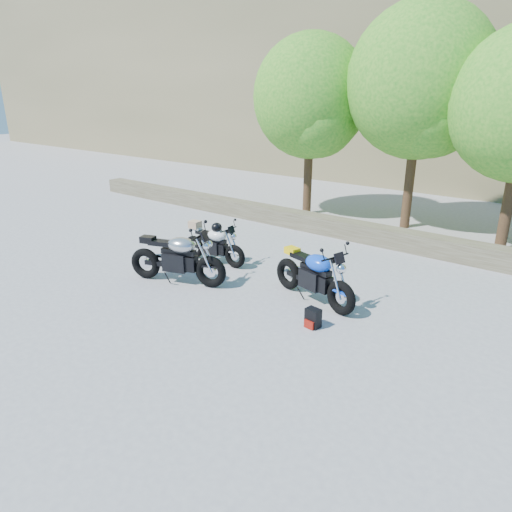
% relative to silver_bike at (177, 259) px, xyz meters
% --- Properties ---
extents(ground, '(90.00, 90.00, 0.00)m').
position_rel_silver_bike_xyz_m(ground, '(1.36, -0.27, -0.55)').
color(ground, gray).
rests_on(ground, ground).
extents(stone_wall, '(22.00, 0.55, 0.50)m').
position_rel_silver_bike_xyz_m(stone_wall, '(1.36, 5.23, -0.30)').
color(stone_wall, '#4D4533').
rests_on(stone_wall, ground).
extents(tree_decid_left, '(3.67, 3.67, 5.62)m').
position_rel_silver_bike_xyz_m(tree_decid_left, '(-1.03, 6.87, 3.08)').
color(tree_decid_left, '#382314').
rests_on(tree_decid_left, ground).
extents(tree_decid_mid, '(4.08, 4.08, 6.24)m').
position_rel_silver_bike_xyz_m(tree_decid_mid, '(2.27, 7.27, 3.49)').
color(tree_decid_mid, '#382314').
rests_on(tree_decid_mid, ground).
extents(silver_bike, '(2.18, 0.99, 1.13)m').
position_rel_silver_bike_xyz_m(silver_bike, '(0.00, 0.00, 0.00)').
color(silver_bike, black).
rests_on(silver_bike, ground).
extents(white_bike, '(1.83, 0.58, 1.01)m').
position_rel_silver_bike_xyz_m(white_bike, '(-0.27, 1.40, -0.05)').
color(white_bike, black).
rests_on(white_bike, ground).
extents(blue_bike, '(2.12, 0.83, 1.08)m').
position_rel_silver_bike_xyz_m(blue_bike, '(2.77, 1.01, -0.03)').
color(blue_bike, black).
rests_on(blue_bike, ground).
extents(backpack, '(0.28, 0.25, 0.35)m').
position_rel_silver_bike_xyz_m(backpack, '(3.34, 0.09, -0.38)').
color(backpack, black).
rests_on(backpack, ground).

